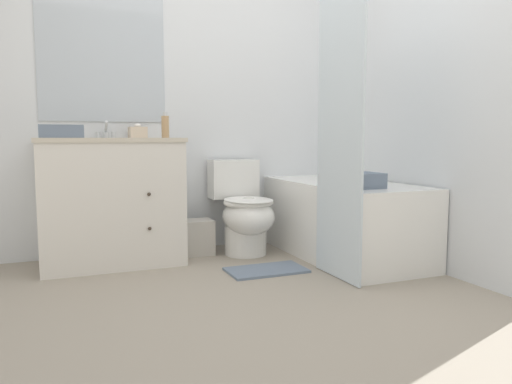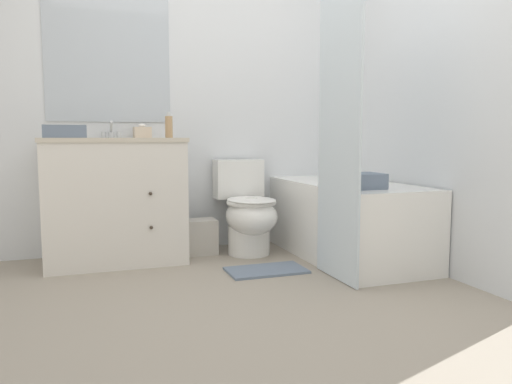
{
  "view_description": "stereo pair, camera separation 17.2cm",
  "coord_description": "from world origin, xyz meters",
  "px_view_note": "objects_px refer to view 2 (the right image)",
  "views": [
    {
      "loc": [
        -1.13,
        -2.32,
        0.89
      ],
      "look_at": [
        0.12,
        0.71,
        0.54
      ],
      "focal_mm": 35.0,
      "sensor_mm": 36.0,
      "label": 1
    },
    {
      "loc": [
        -0.97,
        -2.39,
        0.89
      ],
      "look_at": [
        0.12,
        0.71,
        0.54
      ],
      "focal_mm": 35.0,
      "sensor_mm": 36.0,
      "label": 2
    }
  ],
  "objects_px": {
    "wastebasket": "(201,237)",
    "soap_dispenser": "(169,126)",
    "vanity_cabinet": "(115,199)",
    "bath_towel_folded": "(359,181)",
    "tissue_box": "(142,132)",
    "bath_mat": "(266,270)",
    "sink_faucet": "(111,133)",
    "bathtub": "(347,220)",
    "hand_towel_folded": "(65,131)",
    "toilet": "(248,212)"
  },
  "relations": [
    {
      "from": "vanity_cabinet",
      "to": "wastebasket",
      "type": "xyz_separation_m",
      "value": [
        0.63,
        0.04,
        -0.32
      ]
    },
    {
      "from": "bathtub",
      "to": "wastebasket",
      "type": "relative_size",
      "value": 5.38
    },
    {
      "from": "toilet",
      "to": "tissue_box",
      "type": "bearing_deg",
      "value": 162.46
    },
    {
      "from": "tissue_box",
      "to": "bathtub",
      "type": "bearing_deg",
      "value": -22.86
    },
    {
      "from": "vanity_cabinet",
      "to": "soap_dispenser",
      "type": "relative_size",
      "value": 5.2
    },
    {
      "from": "sink_faucet",
      "to": "wastebasket",
      "type": "distance_m",
      "value": 1.03
    },
    {
      "from": "sink_faucet",
      "to": "bathtub",
      "type": "distance_m",
      "value": 1.87
    },
    {
      "from": "sink_faucet",
      "to": "bathtub",
      "type": "height_order",
      "value": "sink_faucet"
    },
    {
      "from": "sink_faucet",
      "to": "wastebasket",
      "type": "relative_size",
      "value": 0.53
    },
    {
      "from": "sink_faucet",
      "to": "toilet",
      "type": "height_order",
      "value": "sink_faucet"
    },
    {
      "from": "sink_faucet",
      "to": "tissue_box",
      "type": "height_order",
      "value": "sink_faucet"
    },
    {
      "from": "vanity_cabinet",
      "to": "soap_dispenser",
      "type": "height_order",
      "value": "soap_dispenser"
    },
    {
      "from": "wastebasket",
      "to": "bath_towel_folded",
      "type": "height_order",
      "value": "bath_towel_folded"
    },
    {
      "from": "soap_dispenser",
      "to": "bath_mat",
      "type": "relative_size",
      "value": 0.36
    },
    {
      "from": "tissue_box",
      "to": "bath_towel_folded",
      "type": "distance_m",
      "value": 1.65
    },
    {
      "from": "bath_towel_folded",
      "to": "bath_mat",
      "type": "distance_m",
      "value": 0.85
    },
    {
      "from": "wastebasket",
      "to": "soap_dispenser",
      "type": "xyz_separation_m",
      "value": [
        -0.23,
        -0.03,
        0.84
      ]
    },
    {
      "from": "tissue_box",
      "to": "bath_mat",
      "type": "height_order",
      "value": "tissue_box"
    },
    {
      "from": "tissue_box",
      "to": "hand_towel_folded",
      "type": "distance_m",
      "value": 0.63
    },
    {
      "from": "vanity_cabinet",
      "to": "hand_towel_folded",
      "type": "relative_size",
      "value": 3.63
    },
    {
      "from": "vanity_cabinet",
      "to": "bath_mat",
      "type": "distance_m",
      "value": 1.2
    },
    {
      "from": "vanity_cabinet",
      "to": "bath_towel_folded",
      "type": "bearing_deg",
      "value": -30.11
    },
    {
      "from": "tissue_box",
      "to": "bath_mat",
      "type": "relative_size",
      "value": 0.28
    },
    {
      "from": "bath_towel_folded",
      "to": "vanity_cabinet",
      "type": "bearing_deg",
      "value": 149.89
    },
    {
      "from": "vanity_cabinet",
      "to": "tissue_box",
      "type": "xyz_separation_m",
      "value": [
        0.22,
        0.16,
        0.48
      ]
    },
    {
      "from": "sink_faucet",
      "to": "toilet",
      "type": "relative_size",
      "value": 0.2
    },
    {
      "from": "tissue_box",
      "to": "soap_dispenser",
      "type": "bearing_deg",
      "value": -39.72
    },
    {
      "from": "bath_towel_folded",
      "to": "bath_mat",
      "type": "xyz_separation_m",
      "value": [
        -0.55,
        0.24,
        -0.61
      ]
    },
    {
      "from": "sink_faucet",
      "to": "soap_dispenser",
      "type": "height_order",
      "value": "soap_dispenser"
    },
    {
      "from": "toilet",
      "to": "soap_dispenser",
      "type": "bearing_deg",
      "value": 170.92
    },
    {
      "from": "sink_faucet",
      "to": "bath_mat",
      "type": "xyz_separation_m",
      "value": [
        0.93,
        -0.83,
        -0.92
      ]
    },
    {
      "from": "hand_towel_folded",
      "to": "bath_towel_folded",
      "type": "height_order",
      "value": "hand_towel_folded"
    },
    {
      "from": "hand_towel_folded",
      "to": "bath_mat",
      "type": "bearing_deg",
      "value": -19.83
    },
    {
      "from": "vanity_cabinet",
      "to": "toilet",
      "type": "relative_size",
      "value": 1.36
    },
    {
      "from": "soap_dispenser",
      "to": "sink_faucet",
      "type": "bearing_deg",
      "value": 153.61
    },
    {
      "from": "wastebasket",
      "to": "bath_mat",
      "type": "bearing_deg",
      "value": -65.64
    },
    {
      "from": "vanity_cabinet",
      "to": "wastebasket",
      "type": "distance_m",
      "value": 0.71
    },
    {
      "from": "vanity_cabinet",
      "to": "bathtub",
      "type": "bearing_deg",
      "value": -14.98
    },
    {
      "from": "vanity_cabinet",
      "to": "soap_dispenser",
      "type": "xyz_separation_m",
      "value": [
        0.4,
        0.01,
        0.52
      ]
    },
    {
      "from": "tissue_box",
      "to": "bath_towel_folded",
      "type": "relative_size",
      "value": 0.49
    },
    {
      "from": "wastebasket",
      "to": "tissue_box",
      "type": "height_order",
      "value": "tissue_box"
    },
    {
      "from": "bathtub",
      "to": "wastebasket",
      "type": "bearing_deg",
      "value": 154.67
    },
    {
      "from": "wastebasket",
      "to": "bath_mat",
      "type": "height_order",
      "value": "wastebasket"
    },
    {
      "from": "vanity_cabinet",
      "to": "bathtub",
      "type": "relative_size",
      "value": 0.68
    },
    {
      "from": "bathtub",
      "to": "bath_towel_folded",
      "type": "height_order",
      "value": "bath_towel_folded"
    },
    {
      "from": "bathtub",
      "to": "bath_mat",
      "type": "xyz_separation_m",
      "value": [
        -0.71,
        -0.18,
        -0.28
      ]
    },
    {
      "from": "bathtub",
      "to": "bath_mat",
      "type": "bearing_deg",
      "value": -165.7
    },
    {
      "from": "bath_mat",
      "to": "toilet",
      "type": "bearing_deg",
      "value": 84.61
    },
    {
      "from": "bathtub",
      "to": "bath_mat",
      "type": "distance_m",
      "value": 0.78
    },
    {
      "from": "toilet",
      "to": "soap_dispenser",
      "type": "relative_size",
      "value": 3.83
    }
  ]
}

